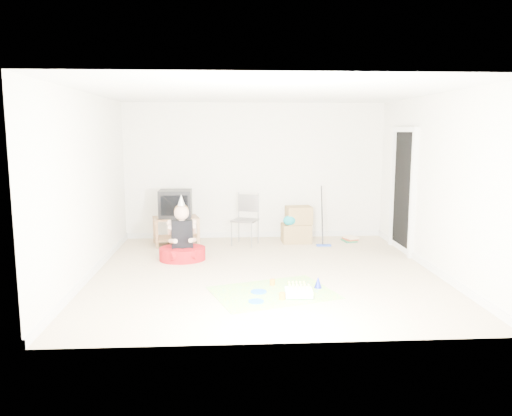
{
  "coord_description": "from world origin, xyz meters",
  "views": [
    {
      "loc": [
        -0.54,
        -7.11,
        2.06
      ],
      "look_at": [
        -0.1,
        0.4,
        0.9
      ],
      "focal_mm": 35.0,
      "sensor_mm": 36.0,
      "label": 1
    }
  ],
  "objects": [
    {
      "name": "ground",
      "position": [
        0.0,
        0.0,
        0.0
      ],
      "size": [
        5.0,
        5.0,
        0.0
      ],
      "primitive_type": "plane",
      "color": "#CCB693",
      "rests_on": "ground"
    },
    {
      "name": "floor_mop",
      "position": [
        1.2,
        1.63,
        0.26
      ],
      "size": [
        0.27,
        0.36,
        1.07
      ],
      "color": "#2443B4",
      "rests_on": "ground"
    },
    {
      "name": "blue_plate_far",
      "position": [
        -0.2,
        -1.3,
        0.01
      ],
      "size": [
        0.25,
        0.25,
        0.01
      ],
      "primitive_type": "cylinder",
      "rotation": [
        0.0,
        0.0,
        0.43
      ],
      "color": "blue",
      "rests_on": "party_mat"
    },
    {
      "name": "blue_plate_near",
      "position": [
        -0.14,
        -0.93,
        0.01
      ],
      "size": [
        0.22,
        0.22,
        0.01
      ],
      "primitive_type": "cylinder",
      "rotation": [
        0.0,
        0.0,
        -0.06
      ],
      "color": "blue",
      "rests_on": "party_mat"
    },
    {
      "name": "birthday_cake",
      "position": [
        0.35,
        -1.13,
        0.05
      ],
      "size": [
        0.35,
        0.29,
        0.15
      ],
      "color": "white",
      "rests_on": "party_mat"
    },
    {
      "name": "doorway_recess",
      "position": [
        2.48,
        1.2,
        1.02
      ],
      "size": [
        0.02,
        0.9,
        2.05
      ],
      "primitive_type": "cube",
      "color": "black",
      "rests_on": "ground"
    },
    {
      "name": "seated_woman",
      "position": [
        -1.27,
        0.79,
        0.23
      ],
      "size": [
        0.84,
        0.84,
        1.07
      ],
      "color": "#B11016",
      "rests_on": "ground"
    },
    {
      "name": "crt_tv",
      "position": [
        -1.48,
        1.95,
        0.75
      ],
      "size": [
        0.59,
        0.49,
        0.5
      ],
      "primitive_type": "cube",
      "rotation": [
        0.0,
        0.0,
        0.01
      ],
      "color": "black",
      "rests_on": "tv_stand"
    },
    {
      "name": "blue_party_hat",
      "position": [
        0.65,
        -0.8,
        0.08
      ],
      "size": [
        0.13,
        0.13,
        0.15
      ],
      "primitive_type": "cone",
      "rotation": [
        0.0,
        0.0,
        0.32
      ],
      "color": "#1825AB",
      "rests_on": "party_mat"
    },
    {
      "name": "orange_cup_near",
      "position": [
        0.06,
        -0.64,
        0.05
      ],
      "size": [
        0.09,
        0.09,
        0.08
      ],
      "primitive_type": "cylinder",
      "rotation": [
        0.0,
        0.0,
        0.44
      ],
      "color": "orange",
      "rests_on": "party_mat"
    },
    {
      "name": "book_pile",
      "position": [
        1.77,
        1.99,
        0.05
      ],
      "size": [
        0.28,
        0.32,
        0.1
      ],
      "color": "#26734A",
      "rests_on": "ground"
    },
    {
      "name": "tv_stand",
      "position": [
        -1.48,
        1.95,
        0.3
      ],
      "size": [
        0.9,
        0.67,
        0.5
      ],
      "color": "#9C6C46",
      "rests_on": "ground"
    },
    {
      "name": "orange_cup_far",
      "position": [
        0.13,
        -1.23,
        0.05
      ],
      "size": [
        0.1,
        0.1,
        0.08
      ],
      "primitive_type": "cylinder",
      "rotation": [
        0.0,
        0.0,
        0.35
      ],
      "color": "orange",
      "rests_on": "party_mat"
    },
    {
      "name": "cardboard_boxes",
      "position": [
        0.76,
        1.98,
        0.32
      ],
      "size": [
        0.57,
        0.45,
        0.67
      ],
      "color": "olive",
      "rests_on": "ground"
    },
    {
      "name": "party_mat",
      "position": [
        0.04,
        -0.95,
        0.0
      ],
      "size": [
        1.76,
        1.5,
        0.01
      ],
      "primitive_type": "cube",
      "rotation": [
        0.0,
        0.0,
        0.32
      ],
      "color": "#FB3491",
      "rests_on": "ground"
    },
    {
      "name": "folding_chair",
      "position": [
        -0.22,
        1.82,
        0.46
      ],
      "size": [
        0.55,
        0.54,
        0.94
      ],
      "color": "gray",
      "rests_on": "ground"
    }
  ]
}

